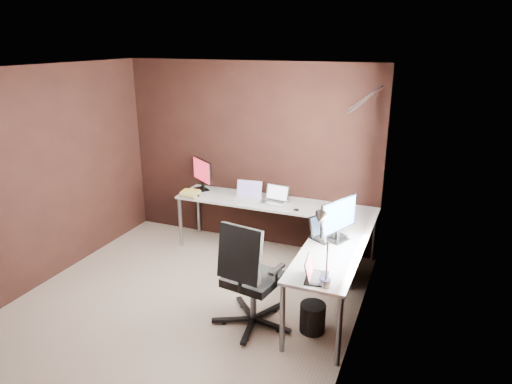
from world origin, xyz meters
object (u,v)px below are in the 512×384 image
laptop_silver (275,199)px  desk_lamp (322,239)px  laptop_black_big (326,232)px  wastebasket (313,318)px  monitor_right (339,217)px  laptop_white (248,195)px  drawer_pedestal (339,255)px  laptop_black_small (314,274)px  monitor_left (202,173)px  office_chair (251,296)px  book_stack (190,193)px

laptop_silver → desk_lamp: bearing=-53.2°
laptop_silver → laptop_black_big: size_ratio=0.80×
wastebasket → monitor_right: bearing=83.0°
laptop_white → wastebasket: size_ratio=1.25×
drawer_pedestal → laptop_white: (-1.33, 0.35, 0.48)m
laptop_white → laptop_black_small: size_ratio=1.21×
monitor_left → office_chair: bearing=-15.2°
wastebasket → office_chair: bearing=-167.6°
laptop_silver → laptop_black_big: (0.87, -0.82, 0.00)m
monitor_left → book_stack: size_ratio=1.70×
laptop_white → laptop_black_small: bearing=-58.0°
laptop_white → laptop_silver: (0.38, 0.01, -0.00)m
monitor_right → laptop_black_small: 0.91m
laptop_black_small → monitor_right: bearing=-9.2°
laptop_black_big → book_stack: bearing=104.2°
monitor_left → laptop_silver: size_ratio=1.26×
laptop_white → laptop_black_small: (1.37, -1.75, -0.01)m
book_stack → laptop_white: bearing=14.3°
monitor_right → laptop_white: size_ratio=1.42×
laptop_black_big → laptop_black_small: laptop_black_big is taller
laptop_black_big → laptop_white: bearing=88.2°
drawer_pedestal → laptop_white: bearing=165.4°
laptop_silver → desk_lamp: desk_lamp is taller
laptop_black_small → wastebasket: (-0.06, 0.26, -0.63)m
laptop_black_big → office_chair: (-0.54, -0.81, -0.45)m
monitor_left → laptop_black_big: 2.22m
laptop_white → office_chair: office_chair is taller
office_chair → wastebasket: 0.65m
laptop_black_small → book_stack: 2.65m
drawer_pedestal → laptop_silver: 1.11m
monitor_left → laptop_black_small: (2.12, -1.88, -0.21)m
laptop_black_small → laptop_black_big: bearing=-0.7°
monitor_left → laptop_black_small: bearing=-6.6°
office_chair → wastebasket: bearing=21.9°
monitor_left → desk_lamp: bearing=-6.1°
laptop_silver → drawer_pedestal: bearing=-14.2°
drawer_pedestal → office_chair: office_chair is taller
laptop_silver → book_stack: (-1.15, -0.20, -0.01)m
laptop_silver → laptop_white: bearing=-172.4°
desk_lamp → wastebasket: (-0.12, 0.28, -0.99)m
drawer_pedestal → office_chair: size_ratio=0.53×
laptop_white → laptop_black_big: bearing=-39.0°
monitor_right → office_chair: (-0.68, -0.76, -0.66)m
monitor_right → monitor_left: bearing=89.5°
desk_lamp → wastebasket: 1.04m
laptop_black_big → desk_lamp: desk_lamp is taller
monitor_right → desk_lamp: (0.04, -0.91, 0.15)m
laptop_white → desk_lamp: (1.44, -1.78, 0.36)m
drawer_pedestal → book_stack: bearing=175.9°
laptop_black_small → drawer_pedestal: bearing=-5.9°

